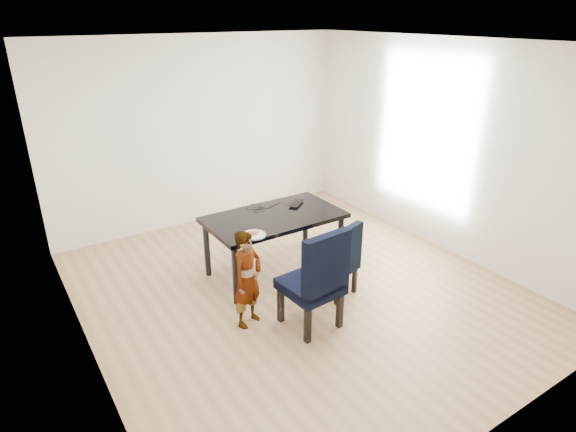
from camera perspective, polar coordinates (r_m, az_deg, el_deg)
floor at (r=5.64m, az=1.13°, el=-8.69°), size 4.50×5.00×0.01m
ceiling at (r=4.80m, az=1.39°, el=19.99°), size 4.50×5.00×0.01m
wall_back at (r=7.19m, az=-10.26°, el=9.74°), size 4.50×0.01×2.70m
wall_front at (r=3.47m, az=25.44°, el=-7.05°), size 4.50×0.01×2.70m
wall_left at (r=4.29m, az=-24.47°, el=-1.19°), size 0.01×5.00×2.70m
wall_right at (r=6.55m, az=17.91°, el=7.70°), size 0.01×5.00×2.70m
dining_table at (r=5.82m, az=-1.62°, el=-3.34°), size 1.60×0.90×0.75m
chair_left at (r=4.79m, az=2.70°, el=-7.28°), size 0.56×0.58×1.09m
chair_right at (r=5.38m, az=5.49°, el=-5.03°), size 0.52×0.54×0.88m
child at (r=4.83m, az=-4.81°, el=-7.45°), size 0.44×0.37×1.03m
plate at (r=5.17m, az=-4.10°, el=-2.26°), size 0.35×0.35×0.01m
sandwich at (r=5.16m, az=-4.09°, el=-1.87°), size 0.13×0.07×0.05m
laptop at (r=6.00m, az=0.60°, el=1.54°), size 0.35×0.33×0.02m
cable_tangle at (r=5.82m, az=-3.36°, el=0.73°), size 0.20×0.20×0.01m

